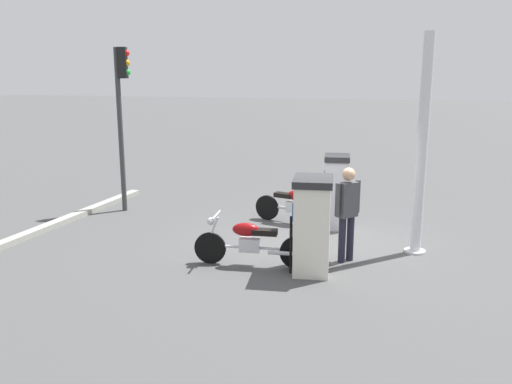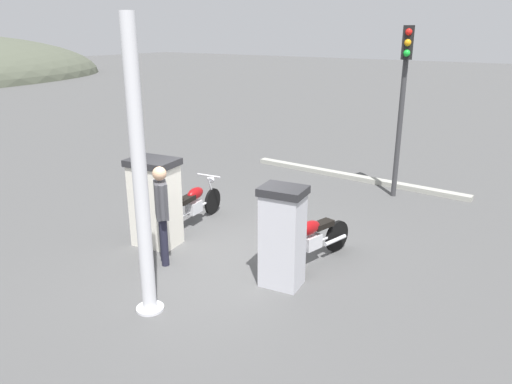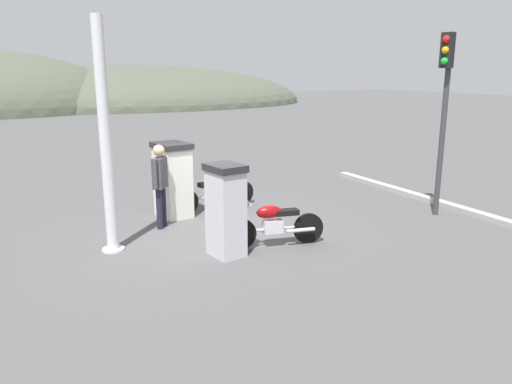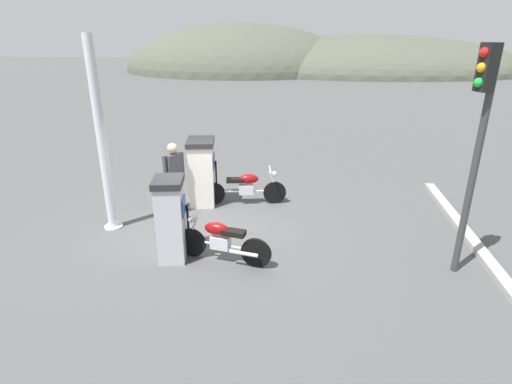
# 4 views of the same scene
# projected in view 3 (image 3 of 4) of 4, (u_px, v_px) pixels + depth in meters

# --- Properties ---
(ground_plane) EXTENTS (120.00, 120.00, 0.00)m
(ground_plane) POSITION_uv_depth(u_px,v_px,m) (211.00, 231.00, 10.06)
(ground_plane) COLOR #4C4C4C
(fuel_pump_near) EXTENTS (0.62, 0.74, 1.63)m
(fuel_pump_near) POSITION_uv_depth(u_px,v_px,m) (226.00, 210.00, 8.55)
(fuel_pump_near) COLOR silver
(fuel_pump_near) RESTS_ON ground
(fuel_pump_far) EXTENTS (0.77, 0.96, 1.66)m
(fuel_pump_far) POSITION_uv_depth(u_px,v_px,m) (173.00, 179.00, 10.89)
(fuel_pump_far) COLOR silver
(fuel_pump_far) RESTS_ON ground
(motorcycle_near_pump) EXTENTS (1.86, 0.71, 0.93)m
(motorcycle_near_pump) POSITION_uv_depth(u_px,v_px,m) (274.00, 223.00, 9.05)
(motorcycle_near_pump) COLOR black
(motorcycle_near_pump) RESTS_ON ground
(motorcycle_far_pump) EXTENTS (2.11, 0.56, 0.93)m
(motorcycle_far_pump) POSITION_uv_depth(u_px,v_px,m) (217.00, 190.00, 11.53)
(motorcycle_far_pump) COLOR black
(motorcycle_far_pump) RESTS_ON ground
(attendant_person) EXTENTS (0.44, 0.49, 1.74)m
(attendant_person) POSITION_uv_depth(u_px,v_px,m) (160.00, 180.00, 10.04)
(attendant_person) COLOR #1E1E2D
(attendant_person) RESTS_ON ground
(roadside_traffic_light) EXTENTS (0.40, 0.29, 3.96)m
(roadside_traffic_light) POSITION_uv_depth(u_px,v_px,m) (445.00, 94.00, 10.52)
(roadside_traffic_light) COLOR #38383A
(roadside_traffic_light) RESTS_ON ground
(canopy_support_pole) EXTENTS (0.40, 0.40, 4.08)m
(canopy_support_pole) POSITION_uv_depth(u_px,v_px,m) (106.00, 143.00, 8.49)
(canopy_support_pole) COLOR silver
(canopy_support_pole) RESTS_ON ground
(road_edge_kerb) EXTENTS (0.42, 6.09, 0.12)m
(road_edge_kerb) POSITION_uv_depth(u_px,v_px,m) (414.00, 195.00, 12.70)
(road_edge_kerb) COLOR #9E9E93
(road_edge_kerb) RESTS_ON ground
(distant_hill_secondary) EXTENTS (34.10, 21.21, 7.51)m
(distant_hill_secondary) POSITION_uv_depth(u_px,v_px,m) (141.00, 105.00, 48.34)
(distant_hill_secondary) COLOR #4C5142
(distant_hill_secondary) RESTS_ON ground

